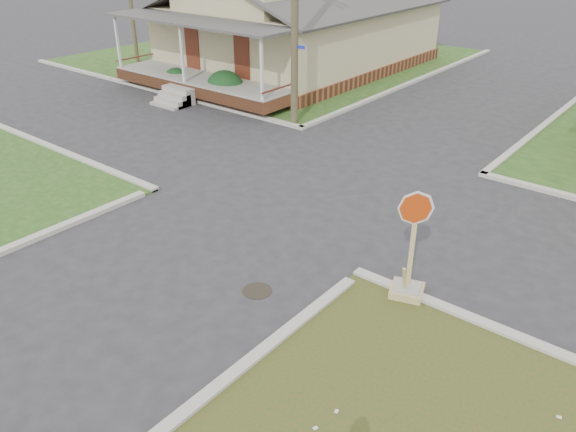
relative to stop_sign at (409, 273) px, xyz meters
The scene contains 9 objects.
ground 5.01m from the stop_sign, 164.18° to the right, with size 120.00×120.00×0.00m, color #29292C.
verge_far_left 24.37m from the stop_sign, 136.91° to the left, with size 19.00×19.00×0.05m, color #234619.
curbs 6.05m from the stop_sign, 142.76° to the left, with size 80.00×40.00×0.12m, color #ABA99B, non-canonical shape.
manhole 3.24m from the stop_sign, 144.37° to the right, with size 0.64×0.64×0.01m, color black.
corner_house 21.37m from the stop_sign, 133.99° to the left, with size 10.10×15.50×5.30m.
tree_far_left 25.23m from the stop_sign, 154.97° to the left, with size 0.22×0.22×4.90m, color #403824.
stop_sign is the anchor object (origin of this frame).
hedge_left 18.39m from the stop_sign, 153.89° to the left, with size 1.34×1.10×1.02m, color #163D1A.
hedge_right 15.71m from the stop_sign, 148.51° to the left, with size 1.60×1.31×1.23m, color #163D1A.
Camera 1 is at (8.97, -7.85, 7.04)m, focal length 35.00 mm.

